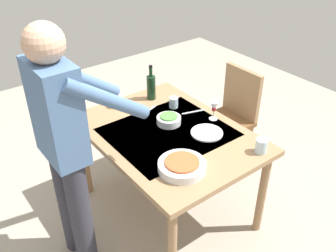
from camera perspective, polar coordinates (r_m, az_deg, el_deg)
ground_plane at (r=3.16m, az=0.00°, el=-12.39°), size 6.00×6.00×0.00m
dining_table at (r=2.73m, az=0.00°, el=-2.31°), size 1.31×0.97×0.75m
chair_near at (r=3.42m, az=9.80°, el=2.13°), size 0.40×0.40×0.91m
person_server at (r=2.29m, az=-15.39°, el=-2.48°), size 0.42×0.61×1.69m
wine_bottle at (r=3.07m, az=-2.59°, el=6.02°), size 0.07×0.07×0.30m
wine_glass_left at (r=2.80m, az=7.04°, el=2.87°), size 0.07×0.07×0.15m
water_cup_near_left at (r=2.97m, az=0.86°, el=3.61°), size 0.07×0.07×0.09m
water_cup_near_right at (r=3.00m, az=-7.62°, el=3.75°), size 0.07×0.07×0.10m
water_cup_far_left at (r=2.53m, az=14.04°, el=-2.96°), size 0.08×0.08×0.10m
serving_bowl_pasta at (r=2.32m, az=2.14°, el=-6.07°), size 0.30×0.30×0.07m
side_bowl_salad at (r=2.76m, az=0.12°, el=0.99°), size 0.18×0.18×0.07m
dinner_plate_near at (r=2.68m, az=5.94°, el=-1.04°), size 0.23×0.23×0.01m
table_knife at (r=2.93m, az=3.95°, el=2.18°), size 0.07×0.20×0.00m
table_fork at (r=2.94m, az=-2.96°, el=2.38°), size 0.07×0.17×0.00m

